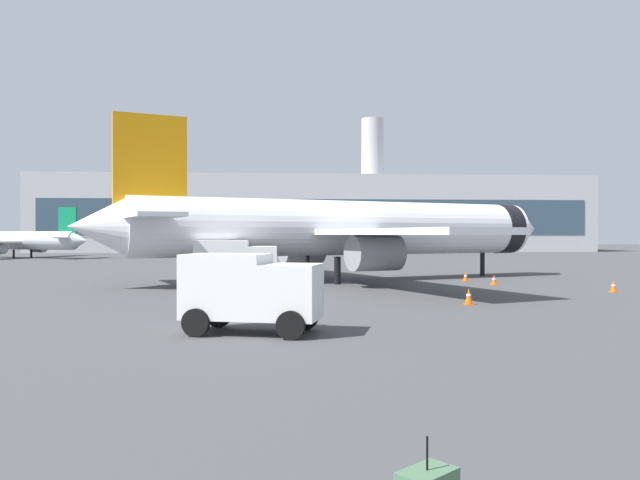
% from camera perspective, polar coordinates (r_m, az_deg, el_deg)
% --- Properties ---
extents(airplane_at_gate, '(34.40, 31.53, 10.50)m').
position_cam_1_polar(airplane_at_gate, '(43.71, 2.21, 1.05)').
color(airplane_at_gate, white).
rests_on(airplane_at_gate, ground).
extents(airplane_taxiing, '(22.52, 20.65, 6.91)m').
position_cam_1_polar(airplane_taxiing, '(96.30, -25.92, -0.05)').
color(airplane_taxiing, silver).
rests_on(airplane_taxiing, ground).
extents(service_truck, '(4.84, 2.60, 2.90)m').
position_cam_1_polar(service_truck, '(37.56, -7.75, -1.99)').
color(service_truck, white).
rests_on(service_truck, ground).
extents(cargo_van, '(4.77, 3.27, 2.60)m').
position_cam_1_polar(cargo_van, '(20.70, -6.35, -4.45)').
color(cargo_van, white).
rests_on(cargo_van, ground).
extents(safety_cone_near, '(0.44, 0.44, 0.66)m').
position_cam_1_polar(safety_cone_near, '(41.82, 15.55, -3.51)').
color(safety_cone_near, '#F2590C').
rests_on(safety_cone_near, ground).
extents(safety_cone_mid, '(0.44, 0.44, 0.68)m').
position_cam_1_polar(safety_cone_mid, '(38.79, 25.13, -3.84)').
color(safety_cone_mid, '#F2590C').
rests_on(safety_cone_mid, ground).
extents(safety_cone_far, '(0.44, 0.44, 0.67)m').
position_cam_1_polar(safety_cone_far, '(44.56, 13.10, -3.26)').
color(safety_cone_far, '#F2590C').
rests_on(safety_cone_far, ground).
extents(safety_cone_outer, '(0.44, 0.44, 0.78)m').
position_cam_1_polar(safety_cone_outer, '(29.76, 13.37, -5.01)').
color(safety_cone_outer, '#F2590C').
rests_on(safety_cone_outer, ground).
extents(terminal_building, '(104.38, 21.94, 26.29)m').
position_cam_1_polar(terminal_building, '(123.93, -0.44, 2.35)').
color(terminal_building, '#B2B2B7').
rests_on(terminal_building, ground).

